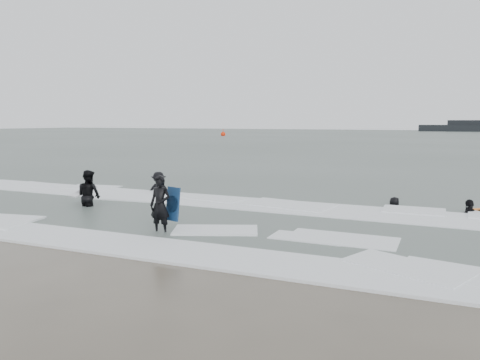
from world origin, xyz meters
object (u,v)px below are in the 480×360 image
at_px(surfer_wading, 90,207).
at_px(vessel_horizon, 463,127).
at_px(buoy, 223,134).
at_px(surfer_right_far, 394,206).
at_px(surfer_breaker, 159,192).
at_px(surfer_right_near, 469,215).
at_px(surfer_centre, 161,234).

height_order(surfer_wading, vessel_horizon, vessel_horizon).
bearing_deg(buoy, vessel_horizon, 54.35).
height_order(surfer_right_far, buoy, buoy).
xyz_separation_m(surfer_breaker, surfer_right_near, (12.55, 0.18, 0.00)).
bearing_deg(surfer_wading, surfer_right_near, -154.51).
relative_size(surfer_right_near, surfer_right_far, 1.11).
bearing_deg(surfer_centre, surfer_right_near, 35.46).
bearing_deg(surfer_wading, buoy, -59.92).
distance_m(buoy, vessel_horizon, 80.89).
height_order(surfer_centre, surfer_right_far, surfer_centre).
bearing_deg(vessel_horizon, surfer_breaker, -96.37).
relative_size(surfer_right_near, vessel_horizon, 0.07).
xyz_separation_m(surfer_wading, surfer_right_near, (12.91, 4.22, 0.00)).
relative_size(surfer_centre, surfer_wading, 0.87).
bearing_deg(vessel_horizon, surfer_right_far, -92.21).
height_order(surfer_wading, buoy, buoy).
height_order(surfer_right_near, buoy, buoy).
height_order(buoy, vessel_horizon, vessel_horizon).
distance_m(surfer_right_near, buoy, 83.81).
xyz_separation_m(surfer_wading, buoy, (-31.49, 75.30, 0.42)).
height_order(surfer_centre, surfer_breaker, surfer_breaker).
xyz_separation_m(surfer_centre, surfer_breaker, (-4.45, 6.50, 0.00)).
relative_size(surfer_breaker, surfer_right_far, 1.18).
height_order(surfer_right_far, vessel_horizon, vessel_horizon).
bearing_deg(surfer_right_near, surfer_wading, -39.49).
height_order(surfer_breaker, surfer_right_far, surfer_breaker).
bearing_deg(vessel_horizon, surfer_centre, -94.32).
relative_size(surfer_centre, buoy, 1.02).
bearing_deg(surfer_right_far, surfer_breaker, -4.89).
bearing_deg(surfer_breaker, surfer_wading, -123.21).
height_order(surfer_right_near, vessel_horizon, vessel_horizon).
bearing_deg(surfer_breaker, surfer_right_far, -23.96).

